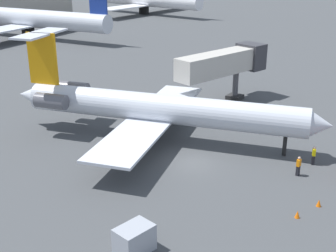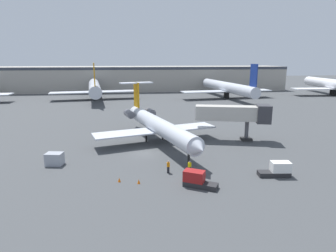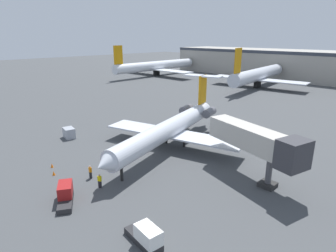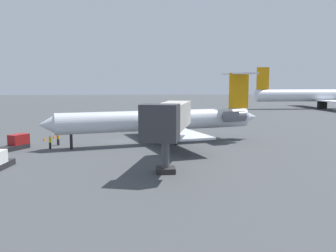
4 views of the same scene
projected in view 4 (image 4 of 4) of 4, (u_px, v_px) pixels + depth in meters
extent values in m
cube|color=#424447|center=(122.00, 142.00, 52.98)|extent=(400.00, 400.00, 0.10)
cylinder|color=silver|center=(158.00, 120.00, 50.28)|extent=(10.27, 27.04, 2.77)
cone|color=silver|center=(47.00, 125.00, 45.35)|extent=(3.14, 2.84, 2.63)
cone|color=silver|center=(249.00, 117.00, 55.25)|extent=(2.98, 3.15, 2.35)
cube|color=silver|center=(181.00, 133.00, 45.18)|extent=(11.11, 7.09, 0.24)
cube|color=silver|center=(152.00, 123.00, 56.32)|extent=(11.11, 7.09, 0.24)
cylinder|color=#595960|center=(234.00, 116.00, 51.74)|extent=(2.33, 3.49, 1.50)
cylinder|color=#595960|center=(219.00, 114.00, 56.00)|extent=(2.33, 3.49, 1.50)
cube|color=orange|center=(239.00, 91.00, 54.13)|extent=(1.12, 3.14, 5.21)
cube|color=silver|center=(239.00, 74.00, 53.83)|extent=(7.20, 4.20, 0.20)
cylinder|color=black|center=(71.00, 142.00, 46.58)|extent=(0.36, 0.36, 1.91)
cylinder|color=black|center=(176.00, 138.00, 49.75)|extent=(0.36, 0.36, 1.91)
cylinder|color=black|center=(168.00, 135.00, 52.73)|extent=(0.36, 0.36, 1.91)
cube|color=#B7B2A8|center=(171.00, 117.00, 37.05)|extent=(12.76, 5.54, 2.60)
cube|color=#333338|center=(160.00, 123.00, 31.33)|extent=(3.10, 3.68, 3.20)
cylinder|color=#4C4C51|center=(166.00, 153.00, 34.37)|extent=(0.70, 0.70, 3.75)
cube|color=#262626|center=(166.00, 170.00, 34.57)|extent=(1.80, 1.80, 0.50)
cube|color=black|center=(58.00, 142.00, 49.65)|extent=(0.34, 0.27, 0.85)
cube|color=orange|center=(58.00, 137.00, 49.56)|extent=(0.43, 0.30, 0.60)
sphere|color=tan|center=(58.00, 134.00, 49.51)|extent=(0.24, 0.24, 0.24)
cube|color=black|center=(50.00, 146.00, 46.88)|extent=(0.39, 0.35, 0.85)
cube|color=yellow|center=(50.00, 140.00, 46.79)|extent=(0.47, 0.40, 0.60)
sphere|color=tan|center=(50.00, 137.00, 46.74)|extent=(0.24, 0.24, 0.24)
cube|color=#262628|center=(0.00, 165.00, 36.27)|extent=(4.13, 1.81, 0.60)
cube|color=#262628|center=(14.00, 148.00, 46.15)|extent=(4.17, 3.20, 0.60)
cube|color=maroon|center=(19.00, 139.00, 46.76)|extent=(2.78, 2.40, 1.30)
cube|color=#999EA8|center=(106.00, 125.00, 65.41)|extent=(2.56, 1.98, 1.75)
cone|color=orange|center=(44.00, 139.00, 53.39)|extent=(0.36, 0.36, 0.55)
cone|color=orange|center=(54.00, 136.00, 55.77)|extent=(0.36, 0.36, 0.55)
cylinder|color=silver|center=(323.00, 95.00, 117.73)|extent=(4.82, 44.06, 3.83)
cube|color=orange|center=(263.00, 78.00, 115.28)|extent=(0.39, 4.01, 7.00)
cube|color=silver|center=(322.00, 100.00, 117.91)|extent=(37.08, 6.83, 0.30)
cube|color=black|center=(322.00, 105.00, 118.10)|extent=(1.20, 2.80, 2.40)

